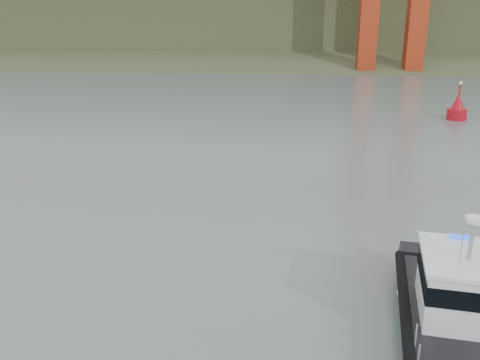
% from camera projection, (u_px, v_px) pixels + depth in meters
% --- Properties ---
extents(ground, '(400.00, 400.00, 0.00)m').
position_uv_depth(ground, '(198.00, 296.00, 23.23)').
color(ground, '#475451').
rests_on(ground, ground).
extents(headlands, '(500.00, 105.36, 27.12)m').
position_uv_depth(headlands, '(268.00, 19.00, 139.39)').
color(headlands, '#333D23').
rests_on(headlands, ground).
extents(patrol_boat, '(5.58, 11.23, 5.21)m').
position_uv_depth(patrol_boat, '(461.00, 311.00, 19.74)').
color(patrol_boat, black).
rests_on(patrol_boat, ground).
extents(nav_buoy, '(2.05, 2.05, 4.26)m').
position_uv_depth(nav_buoy, '(457.00, 109.00, 56.55)').
color(nav_buoy, '#A10B16').
rests_on(nav_buoy, ground).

